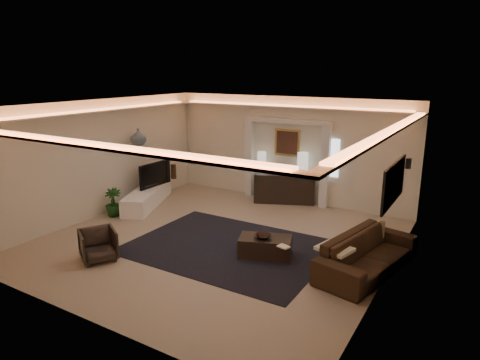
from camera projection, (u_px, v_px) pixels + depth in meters
The scene contains 33 objects.
floor at pixel (218, 240), 9.18m from camera, with size 7.00×7.00×0.00m, color tan.
ceiling at pixel (216, 105), 8.45m from camera, with size 7.00×7.00×0.00m, color white.
wall_back at pixel (287, 149), 11.72m from camera, with size 7.00×7.00×0.00m, color beige.
wall_front at pixel (77, 228), 5.91m from camera, with size 7.00×7.00×0.00m, color beige.
wall_left at pixel (101, 158), 10.55m from camera, with size 7.00×7.00×0.00m, color beige.
wall_right at pixel (391, 202), 7.08m from camera, with size 7.00×7.00×0.00m, color beige.
cove_soffit at pixel (216, 119), 8.52m from camera, with size 7.00×7.00×0.04m, color silver.
daylight_slit at pixel (334, 158), 11.06m from camera, with size 0.25×0.03×1.00m, color white.
area_rug at pixel (229, 247), 8.81m from camera, with size 4.00×3.00×0.01m, color black.
pilaster_left at pixel (250, 158), 12.30m from camera, with size 0.22×0.20×2.20m, color silver.
pilaster_right at pixel (325, 167), 11.15m from camera, with size 0.22×0.20×2.20m, color silver.
alcove_header at pixel (287, 121), 11.44m from camera, with size 2.52×0.20×0.12m, color silver.
painting_frame at pixel (287, 142), 11.65m from camera, with size 0.74×0.04×0.74m, color tan.
painting_canvas at pixel (287, 143), 11.62m from camera, with size 0.62×0.02×0.62m, color #4C2D1E.
art_panel_frame at pixel (394, 183), 7.28m from camera, with size 0.04×1.64×0.74m, color black.
art_panel_gold at pixel (392, 183), 7.29m from camera, with size 0.02×1.50×0.62m, color tan.
wall_sconce at pixel (408, 163), 8.90m from camera, with size 0.12×0.12×0.22m, color black.
wall_niche at pixel (142, 143), 11.64m from camera, with size 0.10×0.55×0.04m, color silver.
console at pixel (284, 188), 11.75m from camera, with size 1.65×0.51×0.82m, color black.
lamp_left at pixel (262, 161), 11.94m from camera, with size 0.24×0.24×0.54m, color beige.
lamp_right at pixel (303, 166), 11.32m from camera, with size 0.29×0.29×0.64m, color silver.
media_ledge at pixel (148, 197), 11.59m from camera, with size 0.61×2.45×0.46m, color white.
tv at pixel (152, 174), 11.74m from camera, with size 0.15×1.17×0.67m, color black.
figurine at pixel (173, 172), 12.54m from camera, with size 0.16×0.16×0.43m, color #3D2819.
ginger_jar at pixel (138, 137), 11.09m from camera, with size 0.41×0.41×0.43m, color #474F59.
plant at pixel (113, 202), 10.64m from camera, with size 0.40×0.40×0.71m, color #174114.
sofa at pixel (368, 254), 7.69m from camera, with size 0.92×2.36×0.69m, color brown.
throw_blanket at pixel (335, 249), 7.41m from camera, with size 0.57×0.47×0.06m, color #FFEEC7.
throw_pillow at pixel (382, 226), 8.47m from camera, with size 0.11×0.35×0.35m, color tan.
coffee_table at pixel (265, 246), 8.36m from camera, with size 1.02×0.56×0.38m, color black.
bowl at pixel (263, 236), 8.26m from camera, with size 0.32×0.32×0.08m, color black.
magazine at pixel (284, 246), 7.85m from camera, with size 0.22×0.16×0.03m, color #FFE6C1.
armchair at pixel (98, 245), 8.18m from camera, with size 0.65×0.67×0.61m, color black.
Camera 1 is at (4.80, -7.09, 3.59)m, focal length 31.67 mm.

